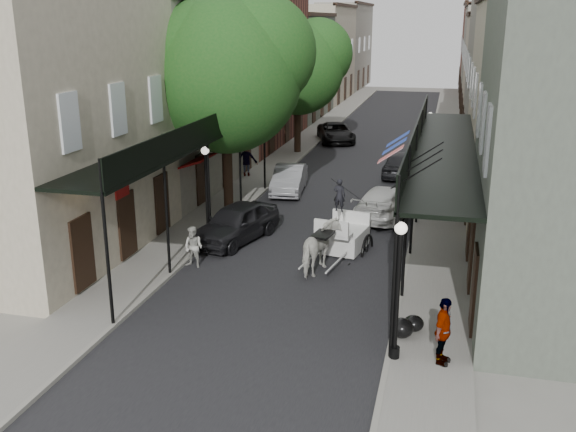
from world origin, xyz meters
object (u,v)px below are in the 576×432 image
Objects in this scene: pedestrian_sidewalk_left at (246,159)px; car_right_near at (386,202)px; pedestrian_walking at (194,247)px; car_left_mid at (289,179)px; car_left_near at (236,223)px; car_left_far at (336,133)px; tree_near at (235,69)px; lamppost_left at (207,191)px; lamppost_right_far at (428,145)px; lamppost_right_near at (398,289)px; pedestrian_sidewalk_right at (443,331)px; carriage at (347,219)px; horse at (321,248)px; car_right_far at (401,163)px; tree_far at (304,64)px.

pedestrian_sidewalk_left is 0.40× the size of car_right_near.
pedestrian_walking is 0.36× the size of car_left_mid.
car_left_near is 0.90× the size of car_left_far.
car_left_near is (1.26, -4.06, -5.72)m from tree_near.
lamppost_left and lamppost_right_far have the same top height.
lamppost_right_near reaches higher than pedestrian_sidewalk_right.
car_left_mid is at bearing 128.54° from carriage.
lamppost_right_near reaches higher than horse.
car_right_far is (1.10, 12.57, -0.42)m from carriage.
tree_far reaches higher than car_left_near.
lamppost_left is 0.88× the size of car_left_mid.
lamppost_right_far is 2.21m from car_right_far.
horse is at bearing -76.49° from car_left_mid.
car_right_near is (-1.50, -7.24, -1.33)m from lamppost_right_far.
pedestrian_walking is (-4.54, -0.65, -0.14)m from horse.
tree_far is 19.23m from carriage.
lamppost_right_far is at bearing 148.57° from car_right_far.
car_left_mid is at bearing 45.74° from car_right_far.
car_left_mid is (1.50, 3.82, -5.79)m from tree_near.
horse reaches higher than car_left_far.
tree_near is at bearing 91.34° from lamppost_left.
horse reaches higher than car_right_far.
carriage is at bearing 87.42° from car_right_far.
horse is 0.51× the size of car_left_mid.
lamppost_left reaches higher than car_left_far.
tree_near is at bearing 106.86° from pedestrian_walking.
tree_near is 4.91× the size of pedestrian_sidewalk_left.
tree_near is 2.60× the size of lamppost_right_far.
pedestrian_sidewalk_right is at bearing -69.98° from tree_far.
car_left_far is (-3.86, 25.04, -0.21)m from horse.
car_left_near is at bearing 130.94° from lamppost_right_near.
car_right_far is at bearing -176.23° from pedestrian_sidewalk_left.
lamppost_left is 0.84× the size of car_right_far.
car_right_near is at bearing 92.36° from car_right_far.
lamppost_left is 2.44× the size of pedestrian_walking.
car_right_far is (0.01, 8.24, 0.04)m from car_right_near.
carriage is (5.61, 0.43, -0.88)m from lamppost_left.
pedestrian_sidewalk_right is at bearing -40.41° from lamppost_left.
horse is at bearing 86.60° from car_right_far.
carriage is (5.75, -17.75, -4.66)m from tree_far.
car_left_near is (-3.98, 2.46, -0.14)m from horse.
lamppost_right_far reaches higher than pedestrian_sidewalk_left.
pedestrian_walking reaches higher than car_left_far.
lamppost_right_near is 12.92m from car_right_near.
pedestrian_sidewalk_right is 0.36× the size of car_right_near.
tree_far is 1.92× the size of car_left_near.
lamppost_left is 14.69m from car_right_far.
lamppost_left is 3.32m from pedestrian_walking.
pedestrian_sidewalk_right is (4.25, -5.65, 0.12)m from horse.
car_left_near is at bearing 5.54° from lamppost_left.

